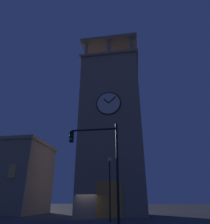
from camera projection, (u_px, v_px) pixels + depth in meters
name	position (u px, v px, depth m)	size (l,w,h in m)	color
ground_plane	(85.00, 217.00, 23.53)	(200.00, 200.00, 0.00)	#424247
clocktower	(112.00, 127.00, 31.23)	(9.56, 7.39, 30.75)	gray
traffic_signal_near	(102.00, 157.00, 12.76)	(3.26, 0.41, 6.55)	black
street_lamp	(110.00, 176.00, 20.30)	(0.44, 0.44, 5.93)	black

